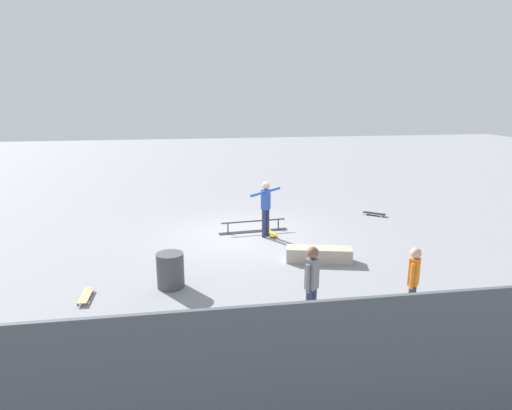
{
  "coord_description": "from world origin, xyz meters",
  "views": [
    {
      "loc": [
        1.73,
        13.12,
        4.33
      ],
      "look_at": [
        -0.36,
        0.12,
        1.0
      ],
      "focal_mm": 31.56,
      "sensor_mm": 36.0,
      "label": 1
    }
  ],
  "objects": [
    {
      "name": "ground_plane",
      "position": [
        0.0,
        0.0,
        0.0
      ],
      "size": [
        60.0,
        60.0,
        0.0
      ],
      "primitive_type": "plane",
      "color": "gray"
    },
    {
      "name": "skateboard_main",
      "position": [
        -0.82,
        0.05,
        0.07
      ],
      "size": [
        0.35,
        0.82,
        0.09
      ],
      "rotation": [
        0.0,
        0.0,
        4.87
      ],
      "color": "yellow",
      "rests_on": "ground_plane"
    },
    {
      "name": "bystander_grey_shirt",
      "position": [
        -0.49,
        5.75,
        0.92
      ],
      "size": [
        0.32,
        0.31,
        1.62
      ],
      "rotation": [
        0.0,
        0.0,
        0.76
      ],
      "color": "#2D3351",
      "rests_on": "ground_plane"
    },
    {
      "name": "grind_rail",
      "position": [
        -0.36,
        -0.38,
        0.16
      ],
      "size": [
        2.24,
        0.46,
        0.37
      ],
      "rotation": [
        0.0,
        0.0,
        0.1
      ],
      "color": "black",
      "rests_on": "ground_plane"
    },
    {
      "name": "back_fence",
      "position": [
        0.0,
        8.88,
        1.08
      ],
      "size": [
        24.0,
        0.06,
        2.15
      ],
      "primitive_type": "cube",
      "color": "#4C5156",
      "rests_on": "ground_plane"
    },
    {
      "name": "trash_bin",
      "position": [
        2.14,
        3.44,
        0.4
      ],
      "size": [
        0.62,
        0.62,
        0.8
      ],
      "primitive_type": "cylinder",
      "color": "#47474C",
      "rests_on": "ground_plane"
    },
    {
      "name": "loose_skateboard_black",
      "position": [
        -4.95,
        -1.59,
        0.07
      ],
      "size": [
        0.75,
        0.66,
        0.09
      ],
      "rotation": [
        0.0,
        0.0,
        5.61
      ],
      "color": "black",
      "rests_on": "ground_plane"
    },
    {
      "name": "skater_main",
      "position": [
        -0.65,
        0.18,
        1.0
      ],
      "size": [
        1.08,
        0.99,
        1.72
      ],
      "rotation": [
        0.0,
        0.0,
        0.74
      ],
      "color": "#2D3351",
      "rests_on": "ground_plane"
    },
    {
      "name": "loose_skateboard_natural",
      "position": [
        3.94,
        3.77,
        0.07
      ],
      "size": [
        0.27,
        0.8,
        0.09
      ],
      "rotation": [
        0.0,
        0.0,
        4.7
      ],
      "color": "tan",
      "rests_on": "ground_plane"
    },
    {
      "name": "bystander_orange_shirt",
      "position": [
        -2.48,
        5.77,
        0.85
      ],
      "size": [
        0.28,
        0.3,
        1.5
      ],
      "rotation": [
        0.0,
        0.0,
        0.84
      ],
      "color": "#2D3351",
      "rests_on": "ground_plane"
    },
    {
      "name": "skate_ledge",
      "position": [
        -1.66,
        2.44,
        0.19
      ],
      "size": [
        1.76,
        0.87,
        0.37
      ],
      "primitive_type": "cube",
      "rotation": [
        0.0,
        0.0,
        -0.24
      ],
      "color": "#B2A893",
      "rests_on": "ground_plane"
    }
  ]
}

